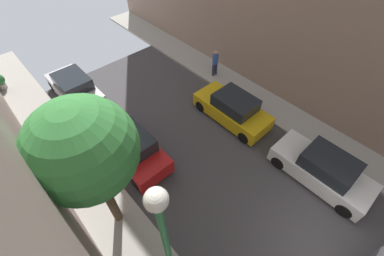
# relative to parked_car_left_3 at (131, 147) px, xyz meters

# --- Properties ---
(ground) EXTENTS (32.00, 32.00, 0.00)m
(ground) POSITION_rel_parked_car_left_3_xyz_m (2.70, -8.24, -0.72)
(ground) COLOR #423F42
(sidewalk_right) EXTENTS (2.00, 44.00, 0.15)m
(sidewalk_right) POSITION_rel_parked_car_left_3_xyz_m (7.70, -8.24, -0.64)
(sidewalk_right) COLOR #A8A399
(sidewalk_right) RESTS_ON ground
(parked_car_left_3) EXTENTS (1.78, 4.20, 1.57)m
(parked_car_left_3) POSITION_rel_parked_car_left_3_xyz_m (0.00, 0.00, 0.00)
(parked_car_left_3) COLOR red
(parked_car_left_3) RESTS_ON ground
(parked_car_left_4) EXTENTS (1.78, 4.20, 1.57)m
(parked_car_left_4) POSITION_rel_parked_car_left_3_xyz_m (0.00, 5.85, 0.00)
(parked_car_left_4) COLOR silver
(parked_car_left_4) RESTS_ON ground
(parked_car_right_1) EXTENTS (1.78, 4.20, 1.57)m
(parked_car_right_1) POSITION_rel_parked_car_left_3_xyz_m (5.40, -6.59, 0.00)
(parked_car_right_1) COLOR white
(parked_car_right_1) RESTS_ON ground
(parked_car_right_2) EXTENTS (1.78, 4.20, 1.57)m
(parked_car_right_2) POSITION_rel_parked_car_left_3_xyz_m (5.40, -1.47, 0.00)
(parked_car_right_2) COLOR gold
(parked_car_right_2) RESTS_ON ground
(pedestrian) EXTENTS (0.40, 0.36, 1.72)m
(pedestrian) POSITION_rel_parked_car_left_3_xyz_m (7.48, 1.84, 0.35)
(pedestrian) COLOR #2D334C
(pedestrian) RESTS_ON sidewalk_right
(street_tree_0) EXTENTS (3.03, 3.03, 5.91)m
(street_tree_0) POSITION_rel_parked_car_left_3_xyz_m (-2.13, -2.20, 3.79)
(street_tree_0) COLOR brown
(street_tree_0) RESTS_ON sidewalk_left
(lamp_post) EXTENTS (0.44, 0.44, 6.14)m
(lamp_post) POSITION_rel_parked_car_left_3_xyz_m (-1.90, -5.37, 3.41)
(lamp_post) COLOR #26723F
(lamp_post) RESTS_ON sidewalk_left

